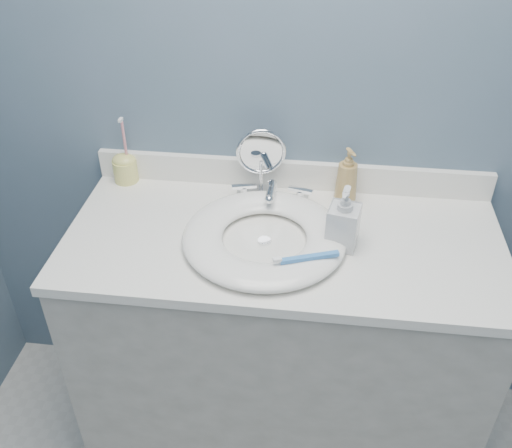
% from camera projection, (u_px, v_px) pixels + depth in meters
% --- Properties ---
extents(back_wall, '(2.20, 0.02, 2.40)m').
position_uv_depth(back_wall, '(295.00, 89.00, 1.62)').
color(back_wall, '#4C6272').
rests_on(back_wall, ground).
extents(vanity_cabinet, '(1.20, 0.55, 0.85)m').
position_uv_depth(vanity_cabinet, '(279.00, 348.00, 1.85)').
color(vanity_cabinet, '#BCB5AC').
rests_on(vanity_cabinet, ground).
extents(countertop, '(1.22, 0.57, 0.03)m').
position_uv_depth(countertop, '(283.00, 241.00, 1.59)').
color(countertop, white).
rests_on(countertop, vanity_cabinet).
extents(backsplash, '(1.22, 0.02, 0.09)m').
position_uv_depth(backsplash, '(291.00, 174.00, 1.77)').
color(backsplash, white).
rests_on(backsplash, countertop).
extents(basin, '(0.45, 0.45, 0.04)m').
position_uv_depth(basin, '(264.00, 237.00, 1.56)').
color(basin, white).
rests_on(basin, countertop).
extents(drain, '(0.04, 0.04, 0.01)m').
position_uv_depth(drain, '(264.00, 241.00, 1.56)').
color(drain, silver).
rests_on(drain, countertop).
extents(faucet, '(0.25, 0.13, 0.07)m').
position_uv_depth(faucet, '(272.00, 195.00, 1.71)').
color(faucet, silver).
rests_on(faucet, countertop).
extents(makeup_mirror, '(0.15, 0.08, 0.22)m').
position_uv_depth(makeup_mirror, '(261.00, 159.00, 1.70)').
color(makeup_mirror, silver).
rests_on(makeup_mirror, countertop).
extents(soap_bottle_amber, '(0.09, 0.09, 0.18)m').
position_uv_depth(soap_bottle_amber, '(347.00, 176.00, 1.68)').
color(soap_bottle_amber, '#A6854B').
rests_on(soap_bottle_amber, countertop).
extents(soap_bottle_clear, '(0.10, 0.10, 0.18)m').
position_uv_depth(soap_bottle_clear, '(344.00, 218.00, 1.51)').
color(soap_bottle_clear, silver).
rests_on(soap_bottle_clear, countertop).
extents(toothbrush_holder, '(0.08, 0.08, 0.22)m').
position_uv_depth(toothbrush_holder, '(125.00, 167.00, 1.80)').
color(toothbrush_holder, '#DCD66E').
rests_on(toothbrush_holder, countertop).
extents(toothbrush_lying, '(0.17, 0.07, 0.02)m').
position_uv_depth(toothbrush_lying, '(307.00, 258.00, 1.44)').
color(toothbrush_lying, '#387CC7').
rests_on(toothbrush_lying, basin).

